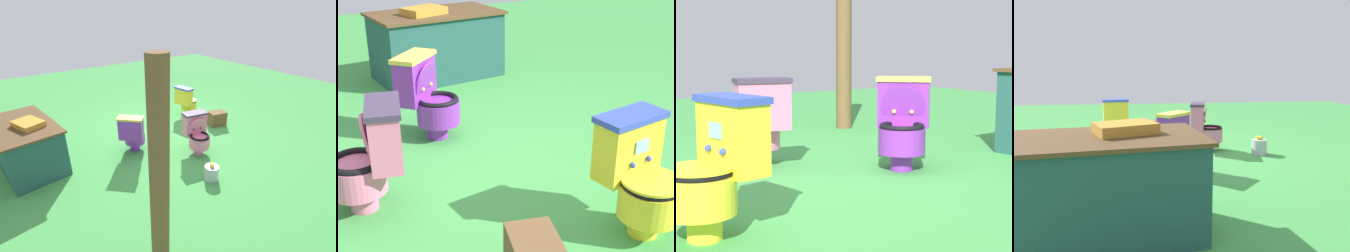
% 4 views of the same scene
% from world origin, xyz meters
% --- Properties ---
extents(ground, '(14.00, 14.00, 0.00)m').
position_xyz_m(ground, '(0.00, 0.00, 0.00)').
color(ground, '#429947').
extents(toilet_yellow, '(0.48, 0.55, 0.73)m').
position_xyz_m(toilet_yellow, '(0.51, -1.04, 0.37)').
color(toilet_yellow, yellow).
rests_on(toilet_yellow, ground).
extents(toilet_pink, '(0.56, 0.49, 0.73)m').
position_xyz_m(toilet_pink, '(-0.89, -0.12, 0.37)').
color(toilet_pink, pink).
rests_on(toilet_pink, ground).
extents(toilet_purple, '(0.63, 0.63, 0.73)m').
position_xyz_m(toilet_purple, '(-0.23, 0.81, 0.37)').
color(toilet_purple, purple).
rests_on(toilet_purple, ground).
extents(vendor_table, '(1.56, 1.04, 0.85)m').
position_xyz_m(vendor_table, '(0.37, 2.43, 0.39)').
color(vendor_table, '#23514C').
rests_on(vendor_table, ground).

